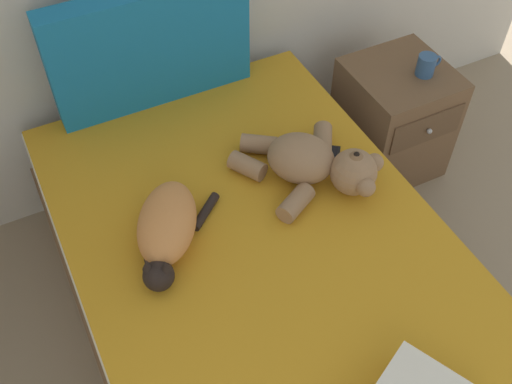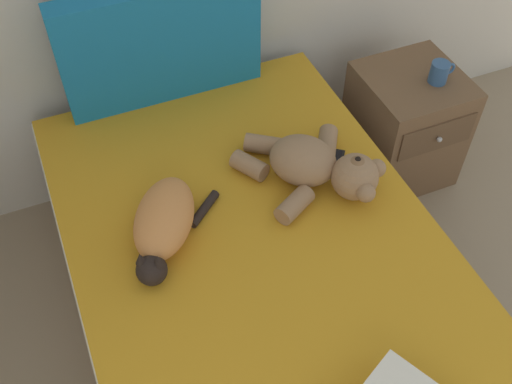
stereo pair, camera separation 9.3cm
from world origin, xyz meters
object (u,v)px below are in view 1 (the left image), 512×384
cat (167,228)px  teddy_bear (315,163)px  bed (269,303)px  nightstand (393,119)px  patterned_cushion (151,48)px  mug (427,65)px  cell_phone (320,151)px

cat → teddy_bear: size_ratio=0.81×
bed → nightstand: bed is taller
bed → nightstand: (0.99, 0.63, -0.00)m
patterned_cushion → teddy_bear: patterned_cushion is taller
bed → cat: bearing=142.4°
teddy_bear → mug: 0.83m
cat → cell_phone: bearing=11.7°
nightstand → mug: 0.34m
patterned_cushion → teddy_bear: (0.35, -0.69, -0.16)m
bed → nightstand: bearing=32.6°
patterned_cushion → cell_phone: 0.77m
bed → mug: size_ratio=16.81×
cat → mug: cat is taller
teddy_bear → bed: bearing=-141.3°
patterned_cushion → cell_phone: patterned_cushion is taller
bed → teddy_bear: 0.53m
patterned_cushion → nightstand: size_ratio=1.44×
mug → nightstand: bearing=144.1°
nightstand → mug: bearing=-35.9°
cat → teddy_bear: 0.58m
nightstand → mug: size_ratio=4.63×
bed → nightstand: size_ratio=3.63×
teddy_bear → nightstand: 0.87m
patterned_cushion → cell_phone: bearing=-53.2°
teddy_bear → cat: bearing=-176.9°
cat → cell_phone: 0.68m
mug → patterned_cushion: bearing=162.1°
patterned_cushion → teddy_bear: bearing=-63.3°
teddy_bear → mug: (0.75, 0.33, -0.05)m
cell_phone → mug: 0.70m
cat → nightstand: 1.38m
bed → teddy_bear: (0.30, 0.24, 0.37)m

